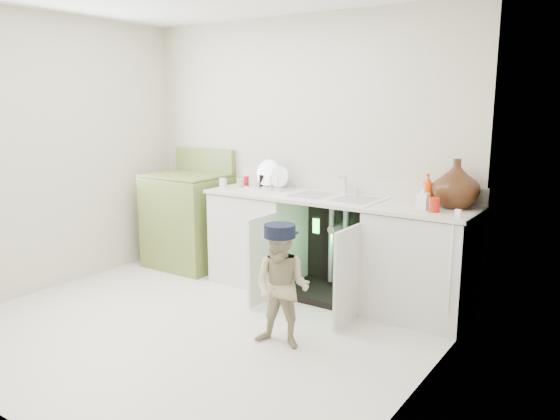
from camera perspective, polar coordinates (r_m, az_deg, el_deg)
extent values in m
plane|color=beige|center=(4.37, -8.93, -12.02)|extent=(3.50, 3.50, 0.00)
cube|color=beige|center=(5.23, 1.97, 6.14)|extent=(3.50, 2.50, 0.02)
cube|color=beige|center=(5.40, -23.13, 5.41)|extent=(2.50, 3.00, 0.02)
cube|color=beige|center=(3.12, 14.58, 2.24)|extent=(2.50, 3.00, 0.02)
cube|color=silver|center=(5.26, -2.14, -2.90)|extent=(0.80, 0.60, 0.86)
cube|color=silver|center=(4.53, 14.47, -5.60)|extent=(0.80, 0.60, 0.86)
cube|color=black|center=(5.08, 7.00, -3.51)|extent=(0.80, 0.06, 0.86)
cube|color=black|center=(4.97, 5.44, -8.64)|extent=(0.80, 0.60, 0.06)
cylinder|color=gray|center=(4.96, 5.38, -3.59)|extent=(0.05, 0.05, 0.70)
cylinder|color=gray|center=(4.89, 6.82, -3.82)|extent=(0.05, 0.05, 0.70)
cylinder|color=gray|center=(4.84, 5.86, -1.89)|extent=(0.07, 0.18, 0.07)
cube|color=silver|center=(4.65, -1.81, -5.19)|extent=(0.03, 0.40, 0.76)
cube|color=silver|center=(4.25, 7.01, -6.88)|extent=(0.02, 0.40, 0.76)
cube|color=white|center=(4.74, 5.63, 1.11)|extent=(2.44, 0.64, 0.03)
cube|color=white|center=(4.98, 7.25, 2.61)|extent=(2.44, 0.02, 0.15)
cube|color=white|center=(4.74, 5.63, 1.23)|extent=(0.85, 0.55, 0.02)
cube|color=gray|center=(4.84, 3.51, 1.59)|extent=(0.34, 0.40, 0.01)
cube|color=gray|center=(4.65, 7.85, 1.09)|extent=(0.34, 0.40, 0.01)
cylinder|color=silver|center=(4.92, 6.89, 2.69)|extent=(0.03, 0.03, 0.17)
cylinder|color=silver|center=(4.86, 6.58, 3.47)|extent=(0.02, 0.14, 0.02)
cylinder|color=silver|center=(4.88, 8.02, 1.99)|extent=(0.04, 0.04, 0.06)
cylinder|color=white|center=(4.12, 17.40, -5.74)|extent=(0.01, 0.01, 0.70)
cube|color=white|center=(4.11, 18.08, -0.34)|extent=(0.04, 0.02, 0.06)
cube|color=silver|center=(5.24, -1.06, 2.41)|extent=(0.41, 0.27, 0.02)
cylinder|color=silver|center=(5.26, -1.26, 3.25)|extent=(0.26, 0.09, 0.25)
cylinder|color=white|center=(5.17, -0.06, 2.99)|extent=(0.20, 0.05, 0.20)
cylinder|color=silver|center=(5.24, -3.16, 3.15)|extent=(0.01, 0.01, 0.12)
cylinder|color=silver|center=(5.20, -2.44, 3.08)|extent=(0.01, 0.01, 0.12)
cylinder|color=silver|center=(5.15, -1.70, 3.01)|extent=(0.01, 0.01, 0.12)
cylinder|color=silver|center=(5.10, -0.95, 2.93)|extent=(0.01, 0.01, 0.12)
cylinder|color=silver|center=(5.05, -0.19, 2.86)|extent=(0.01, 0.01, 0.12)
imported|color=#4D2B16|center=(4.46, 17.91, 2.65)|extent=(0.37, 0.37, 0.38)
imported|color=#FF500D|center=(4.50, 15.16, 2.07)|extent=(0.10, 0.10, 0.26)
imported|color=white|center=(4.35, 14.71, 1.29)|extent=(0.08, 0.09, 0.18)
cylinder|color=red|center=(4.26, 15.84, 0.52)|extent=(0.08, 0.08, 0.11)
cylinder|color=red|center=(5.35, -3.54, 3.01)|extent=(0.05, 0.05, 0.10)
cylinder|color=#BDB28B|center=(5.30, -4.16, 2.80)|extent=(0.06, 0.06, 0.08)
cylinder|color=black|center=(5.29, -1.95, 3.04)|extent=(0.04, 0.04, 0.12)
cube|color=silver|center=(5.30, -5.97, 2.84)|extent=(0.05, 0.05, 0.09)
cube|color=olive|center=(5.81, -9.59, -1.21)|extent=(0.79, 0.65, 0.95)
cube|color=olive|center=(5.72, -9.75, 3.61)|extent=(0.79, 0.65, 0.02)
cube|color=olive|center=(5.91, -7.88, 5.18)|extent=(0.79, 0.06, 0.25)
cylinder|color=black|center=(5.75, -12.28, 3.49)|extent=(0.18, 0.18, 0.02)
cylinder|color=silver|center=(5.75, -12.28, 3.61)|extent=(0.21, 0.21, 0.01)
cylinder|color=black|center=(5.97, -10.06, 3.86)|extent=(0.18, 0.18, 0.02)
cylinder|color=silver|center=(5.97, -10.06, 3.97)|extent=(0.21, 0.21, 0.01)
cylinder|color=black|center=(5.47, -9.42, 3.21)|extent=(0.18, 0.18, 0.02)
cylinder|color=silver|center=(5.47, -9.42, 3.33)|extent=(0.21, 0.21, 0.01)
cylinder|color=black|center=(5.71, -7.20, 3.60)|extent=(0.18, 0.18, 0.02)
cylinder|color=silver|center=(5.71, -7.21, 3.72)|extent=(0.21, 0.21, 0.01)
imported|color=tan|center=(3.86, 0.20, -8.13)|extent=(0.48, 0.40, 0.87)
cylinder|color=black|center=(3.75, 0.20, -2.28)|extent=(0.26, 0.26, 0.09)
cube|color=black|center=(3.85, 0.79, -2.46)|extent=(0.18, 0.12, 0.01)
cube|color=black|center=(4.47, 3.84, -1.65)|extent=(0.07, 0.01, 0.14)
cube|color=#26F23F|center=(4.47, 3.79, -1.67)|extent=(0.06, 0.00, 0.12)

